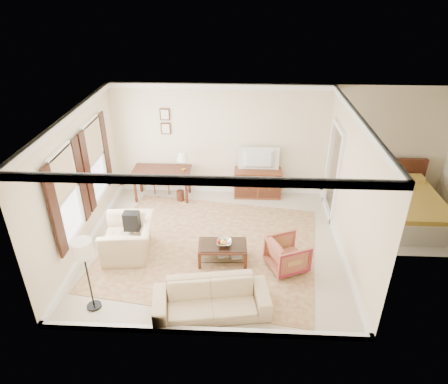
# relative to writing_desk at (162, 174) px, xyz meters

# --- Properties ---
(room_shell) EXTENTS (5.51, 5.01, 2.91)m
(room_shell) POSITION_rel_writing_desk_xyz_m (1.48, -2.03, 1.78)
(room_shell) COLOR beige
(room_shell) RESTS_ON ground
(annex_bedroom) EXTENTS (3.00, 2.70, 2.90)m
(annex_bedroom) POSITION_rel_writing_desk_xyz_m (5.97, -0.88, -0.35)
(annex_bedroom) COLOR beige
(annex_bedroom) RESTS_ON ground
(window_front) EXTENTS (0.12, 1.56, 1.80)m
(window_front) POSITION_rel_writing_desk_xyz_m (-1.22, -2.73, 0.86)
(window_front) COLOR #CCB284
(window_front) RESTS_ON room_shell
(window_rear) EXTENTS (0.12, 1.56, 1.80)m
(window_rear) POSITION_rel_writing_desk_xyz_m (-1.22, -1.13, 0.86)
(window_rear) COLOR #CCB284
(window_rear) RESTS_ON room_shell
(doorway) EXTENTS (0.10, 1.12, 2.25)m
(doorway) POSITION_rel_writing_desk_xyz_m (4.19, -0.53, 0.38)
(doorway) COLOR white
(doorway) RESTS_ON room_shell
(rug) EXTENTS (4.97, 4.43, 0.01)m
(rug) POSITION_rel_writing_desk_xyz_m (1.39, -2.13, -0.69)
(rug) COLOR brown
(rug) RESTS_ON room_shell
(writing_desk) EXTENTS (1.47, 0.73, 0.80)m
(writing_desk) POSITION_rel_writing_desk_xyz_m (0.00, 0.00, 0.00)
(writing_desk) COLOR #472114
(writing_desk) RESTS_ON room_shell
(desk_chair) EXTENTS (0.52, 0.52, 1.05)m
(desk_chair) POSITION_rel_writing_desk_xyz_m (-0.07, 0.35, -0.17)
(desk_chair) COLOR brown
(desk_chair) RESTS_ON room_shell
(desk_lamp) EXTENTS (0.32, 0.32, 0.50)m
(desk_lamp) POSITION_rel_writing_desk_xyz_m (0.56, -0.00, 0.36)
(desk_lamp) COLOR silver
(desk_lamp) RESTS_ON writing_desk
(framed_prints) EXTENTS (0.25, 0.04, 0.68)m
(framed_prints) POSITION_rel_writing_desk_xyz_m (0.10, 0.44, 1.25)
(framed_prints) COLOR #472114
(framed_prints) RESTS_ON room_shell
(sideboard) EXTENTS (1.22, 0.47, 0.75)m
(sideboard) POSITION_rel_writing_desk_xyz_m (2.47, 0.20, -0.32)
(sideboard) COLOR brown
(sideboard) RESTS_ON room_shell
(tv) EXTENTS (1.00, 0.57, 0.13)m
(tv) POSITION_rel_writing_desk_xyz_m (2.47, 0.18, 0.55)
(tv) COLOR black
(tv) RESTS_ON sideboard
(coffee_table) EXTENTS (1.00, 0.62, 0.41)m
(coffee_table) POSITION_rel_writing_desk_xyz_m (1.69, -2.58, -0.38)
(coffee_table) COLOR #472114
(coffee_table) RESTS_ON room_shell
(fruit_bowl) EXTENTS (0.42, 0.42, 0.10)m
(fruit_bowl) POSITION_rel_writing_desk_xyz_m (1.73, -2.57, -0.23)
(fruit_bowl) COLOR silver
(fruit_bowl) RESTS_ON coffee_table
(book_a) EXTENTS (0.28, 0.11, 0.38)m
(book_a) POSITION_rel_writing_desk_xyz_m (1.58, -2.58, -0.53)
(book_a) COLOR brown
(book_a) RESTS_ON coffee_table
(book_b) EXTENTS (0.28, 0.06, 0.38)m
(book_b) POSITION_rel_writing_desk_xyz_m (1.87, -2.58, -0.53)
(book_b) COLOR brown
(book_b) RESTS_ON coffee_table
(striped_armchair) EXTENTS (0.88, 0.91, 0.73)m
(striped_armchair) POSITION_rel_writing_desk_xyz_m (2.99, -2.74, -0.33)
(striped_armchair) COLOR maroon
(striped_armchair) RESTS_ON room_shell
(club_armchair) EXTENTS (0.87, 1.23, 1.01)m
(club_armchair) POSITION_rel_writing_desk_xyz_m (-0.27, -2.42, -0.19)
(club_armchair) COLOR tan
(club_armchair) RESTS_ON room_shell
(backpack) EXTENTS (0.31, 0.37, 0.40)m
(backpack) POSITION_rel_writing_desk_xyz_m (-0.19, -2.30, 0.06)
(backpack) COLOR black
(backpack) RESTS_ON club_armchair
(sofa) EXTENTS (2.06, 0.89, 0.78)m
(sofa) POSITION_rel_writing_desk_xyz_m (1.57, -4.00, -0.30)
(sofa) COLOR tan
(sofa) RESTS_ON room_shell
(floor_lamp) EXTENTS (0.35, 0.35, 1.42)m
(floor_lamp) POSITION_rel_writing_desk_xyz_m (-0.52, -3.99, 0.49)
(floor_lamp) COLOR black
(floor_lamp) RESTS_ON room_shell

